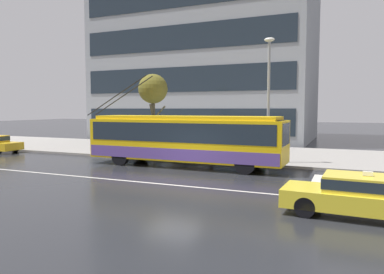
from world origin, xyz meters
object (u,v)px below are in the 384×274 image
at_px(street_tree_bare, 153,90).
at_px(taxi_oncoming_far, 363,194).
at_px(bus_shelter, 181,127).
at_px(pedestrian_at_shelter, 261,133).
at_px(pedestrian_approaching_curb, 211,132).
at_px(pedestrian_walking_past, 185,132).
at_px(trolleybus, 185,139).
at_px(pedestrian_waiting_by_pole, 153,131).
at_px(street_lamp, 269,90).

bearing_deg(street_tree_bare, taxi_oncoming_far, -39.71).
distance_m(taxi_oncoming_far, bus_shelter, 14.54).
relative_size(pedestrian_at_shelter, pedestrian_approaching_curb, 0.98).
xyz_separation_m(taxi_oncoming_far, pedestrian_walking_past, (-10.49, 10.32, 1.01)).
xyz_separation_m(pedestrian_at_shelter, pedestrian_walking_past, (-4.98, -0.82, -0.03)).
bearing_deg(trolleybus, pedestrian_waiting_by_pole, 138.42).
distance_m(bus_shelter, pedestrian_approaching_curb, 2.04).
relative_size(taxi_oncoming_far, pedestrian_walking_past, 2.25).
bearing_deg(street_lamp, pedestrian_waiting_by_pole, 172.32).
bearing_deg(taxi_oncoming_far, bus_shelter, 136.91).
height_order(pedestrian_walking_past, street_tree_bare, street_tree_bare).
height_order(trolleybus, pedestrian_walking_past, trolleybus).
bearing_deg(pedestrian_at_shelter, pedestrian_waiting_by_pole, -174.20).
distance_m(bus_shelter, pedestrian_waiting_by_pole, 2.49).
bearing_deg(pedestrian_waiting_by_pole, pedestrian_at_shelter, 5.80).
bearing_deg(pedestrian_approaching_curb, pedestrian_walking_past, 172.42).
bearing_deg(pedestrian_approaching_curb, pedestrian_at_shelter, 19.48).
relative_size(pedestrian_at_shelter, street_tree_bare, 0.35).
bearing_deg(pedestrian_walking_past, pedestrian_approaching_curb, -7.58).
bearing_deg(bus_shelter, pedestrian_at_shelter, 13.84).
bearing_deg(street_tree_bare, pedestrian_at_shelter, 0.50).
bearing_deg(pedestrian_waiting_by_pole, bus_shelter, -11.42).
bearing_deg(bus_shelter, trolleybus, -61.68).
distance_m(trolleybus, bus_shelter, 3.63).
bearing_deg(street_tree_bare, pedestrian_walking_past, -14.84).
distance_m(pedestrian_approaching_curb, street_tree_bare, 5.63).
xyz_separation_m(pedestrian_at_shelter, pedestrian_waiting_by_pole, (-7.48, -0.76, -0.03)).
height_order(trolleybus, pedestrian_waiting_by_pole, trolleybus).
xyz_separation_m(pedestrian_waiting_by_pole, street_lamp, (8.27, -1.12, 2.63)).
bearing_deg(pedestrian_approaching_curb, trolleybus, -95.30).
relative_size(trolleybus, pedestrian_at_shelter, 6.14).
xyz_separation_m(taxi_oncoming_far, street_lamp, (-4.72, 9.26, 3.64)).
relative_size(pedestrian_approaching_curb, pedestrian_waiting_by_pole, 0.99).
distance_m(taxi_oncoming_far, street_tree_bare, 17.76).
bearing_deg(bus_shelter, pedestrian_walking_past, 79.21).
bearing_deg(pedestrian_at_shelter, taxi_oncoming_far, -63.69).
xyz_separation_m(bus_shelter, street_tree_bare, (-2.76, 1.18, 2.53)).
xyz_separation_m(pedestrian_walking_past, street_lamp, (5.77, -1.06, 2.63)).
relative_size(pedestrian_waiting_by_pole, street_lamp, 0.28).
bearing_deg(pedestrian_walking_past, taxi_oncoming_far, -44.52).
height_order(bus_shelter, street_tree_bare, street_tree_bare).
xyz_separation_m(pedestrian_walking_past, pedestrian_waiting_by_pole, (-2.50, 0.06, 0.00)).
xyz_separation_m(taxi_oncoming_far, pedestrian_approaching_curb, (-8.56, 10.06, 1.07)).
relative_size(taxi_oncoming_far, street_tree_bare, 0.82).
relative_size(trolleybus, pedestrian_approaching_curb, 6.03).
distance_m(street_lamp, street_tree_bare, 8.80).
bearing_deg(street_lamp, taxi_oncoming_far, -62.99).
height_order(pedestrian_at_shelter, pedestrian_waiting_by_pole, pedestrian_waiting_by_pole).
xyz_separation_m(taxi_oncoming_far, street_tree_bare, (-13.33, 11.07, 3.88)).
bearing_deg(taxi_oncoming_far, street_tree_bare, 140.29).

